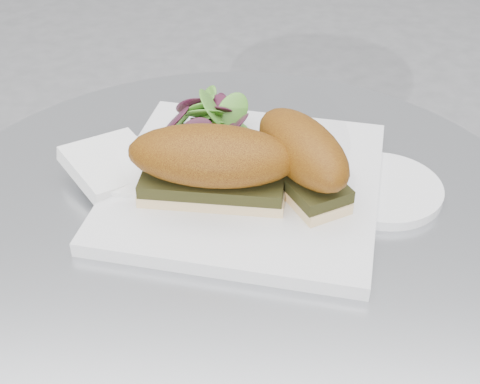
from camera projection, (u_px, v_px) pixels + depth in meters
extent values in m
cylinder|color=#A8ABAF|center=(234.00, 230.00, 0.71)|extent=(0.70, 0.70, 0.02)
cube|color=silver|center=(246.00, 184.00, 0.75)|extent=(0.34, 0.34, 0.02)
cube|color=#F9E29B|center=(213.00, 190.00, 0.71)|extent=(0.16, 0.07, 0.01)
cube|color=black|center=(213.00, 180.00, 0.70)|extent=(0.15, 0.08, 0.01)
ellipsoid|color=brown|center=(212.00, 156.00, 0.68)|extent=(0.18, 0.09, 0.06)
cube|color=#F9E29B|center=(300.00, 183.00, 0.72)|extent=(0.11, 0.14, 0.01)
cube|color=black|center=(301.00, 173.00, 0.71)|extent=(0.11, 0.13, 0.01)
ellipsoid|color=brown|center=(302.00, 149.00, 0.69)|extent=(0.13, 0.16, 0.06)
cylinder|color=silver|center=(383.00, 189.00, 0.74)|extent=(0.13, 0.13, 0.01)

